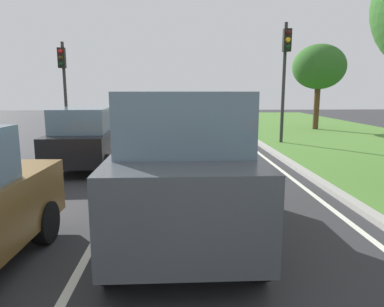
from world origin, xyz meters
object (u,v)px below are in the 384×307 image
traffic_light_near_right (285,63)px  tree_roadside_far (319,67)px  traffic_light_overhead_left (63,74)px  car_suv_ahead (182,162)px  car_hatchback_far (85,138)px

traffic_light_near_right → tree_roadside_far: bearing=55.8°
traffic_light_overhead_left → car_suv_ahead: bearing=-65.0°
car_hatchback_far → car_suv_ahead: bearing=-62.2°
traffic_light_overhead_left → tree_roadside_far: 13.63m
car_suv_ahead → car_hatchback_far: 5.78m
car_suv_ahead → traffic_light_near_right: bearing=64.2°
tree_roadside_far → traffic_light_near_right: bearing=-124.2°
traffic_light_overhead_left → car_hatchback_far: bearing=-68.7°
traffic_light_overhead_left → traffic_light_near_right: bearing=-11.7°
car_hatchback_far → traffic_light_overhead_left: traffic_light_overhead_left is taller
car_suv_ahead → tree_roadside_far: bearing=60.9°
traffic_light_near_right → traffic_light_overhead_left: bearing=168.3°
traffic_light_near_right → tree_roadside_far: size_ratio=1.04×
car_hatchback_far → traffic_light_near_right: bearing=29.1°
car_suv_ahead → car_hatchback_far: size_ratio=1.21×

